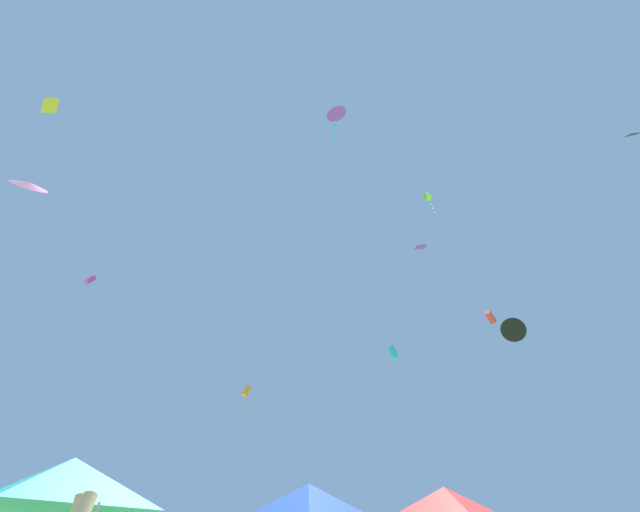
# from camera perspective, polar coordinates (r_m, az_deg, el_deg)

# --- Properties ---
(canopy_tent_red) EXTENTS (3.27, 3.27, 3.50)m
(canopy_tent_red) POSITION_cam_1_polar(r_m,az_deg,el_deg) (14.99, 17.43, -30.62)
(canopy_tent_red) COLOR #9E9EA3
(canopy_tent_red) RESTS_ON ground
(canopy_tent_blue) EXTENTS (3.41, 3.41, 3.65)m
(canopy_tent_blue) POSITION_cam_1_polar(r_m,az_deg,el_deg) (14.93, -1.64, -31.48)
(canopy_tent_blue) COLOR #9E9EA3
(canopy_tent_blue) RESTS_ON ground
(canopy_tent_teal) EXTENTS (3.43, 3.43, 3.67)m
(canopy_tent_teal) POSITION_cam_1_polar(r_m,az_deg,el_deg) (12.52, -32.07, -25.47)
(canopy_tent_teal) COLOR #9E9EA3
(canopy_tent_teal) RESTS_ON ground
(kite_lime_box) EXTENTS (0.39, 0.53, 1.54)m
(kite_lime_box) POSITION_cam_1_polar(r_m,az_deg,el_deg) (22.62, 14.90, 8.07)
(kite_lime_box) COLOR #75D138
(kite_purple_diamond) EXTENTS (1.70, 1.77, 0.68)m
(kite_purple_diamond) POSITION_cam_1_polar(r_m,az_deg,el_deg) (41.76, 13.96, 1.35)
(kite_purple_diamond) COLOR purple
(kite_black_delta) EXTENTS (1.32, 1.06, 1.11)m
(kite_black_delta) POSITION_cam_1_polar(r_m,az_deg,el_deg) (22.25, 25.57, -9.36)
(kite_black_delta) COLOR black
(kite_magenta_box) EXTENTS (0.60, 0.85, 0.94)m
(kite_magenta_box) POSITION_cam_1_polar(r_m,az_deg,el_deg) (37.97, -29.65, -2.93)
(kite_magenta_box) COLOR #D6389E
(kite_orange_box) EXTENTS (0.64, 0.72, 1.93)m
(kite_orange_box) POSITION_cam_1_polar(r_m,az_deg,el_deg) (31.56, -10.35, -18.32)
(kite_orange_box) COLOR orange
(kite_pink_delta) EXTENTS (1.67, 1.55, 1.10)m
(kite_pink_delta) POSITION_cam_1_polar(r_m,az_deg,el_deg) (20.24, -35.73, 8.17)
(kite_pink_delta) COLOR pink
(kite_cyan_box) EXTENTS (0.82, 0.54, 1.12)m
(kite_cyan_box) POSITION_cam_1_polar(r_m,az_deg,el_deg) (35.86, 10.28, -13.20)
(kite_cyan_box) COLOR #2DB7CC
(kite_yellow_diamond) EXTENTS (0.70, 0.88, 1.10)m
(kite_yellow_diamond) POSITION_cam_1_polar(r_m,az_deg,el_deg) (32.89, -33.90, 17.17)
(kite_yellow_diamond) COLOR yellow
(kite_purple_delta) EXTENTS (1.69, 1.71, 2.41)m
(kite_purple_delta) POSITION_cam_1_polar(r_m,az_deg,el_deg) (26.05, 2.25, 19.35)
(kite_purple_delta) COLOR purple
(kite_black_diamond) EXTENTS (0.67, 0.68, 0.56)m
(kite_black_diamond) POSITION_cam_1_polar(r_m,az_deg,el_deg) (21.99, 37.64, 13.45)
(kite_black_diamond) COLOR black
(kite_red_box) EXTENTS (1.16, 1.17, 0.92)m
(kite_red_box) POSITION_cam_1_polar(r_m,az_deg,el_deg) (37.90, 22.87, -7.93)
(kite_red_box) COLOR red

